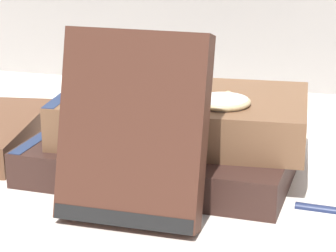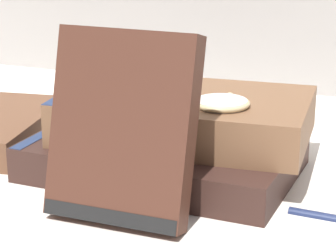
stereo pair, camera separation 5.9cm
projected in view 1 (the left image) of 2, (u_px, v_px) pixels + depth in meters
The scene contains 6 objects.
ground_plane at pixel (151, 186), 0.64m from camera, with size 3.00×3.00×0.00m, color silver.
book_flat_bottom at pixel (159, 156), 0.67m from camera, with size 0.25×0.17×0.03m.
book_flat_top at pixel (178, 115), 0.67m from camera, with size 0.24×0.16×0.04m.
book_leaning_front at pixel (133, 135), 0.55m from camera, with size 0.12×0.06×0.15m.
pocket_watch at pixel (223, 102), 0.63m from camera, with size 0.05×0.05×0.01m.
reading_glasses at pixel (168, 119), 0.83m from camera, with size 0.11×0.05×0.00m.
Camera 1 is at (0.18, -0.56, 0.25)m, focal length 75.00 mm.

